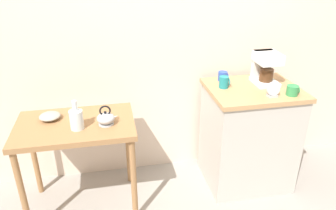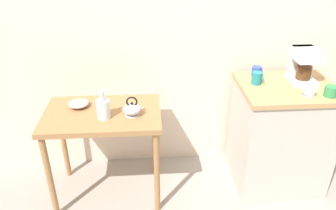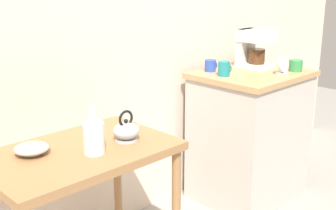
{
  "view_description": "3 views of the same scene",
  "coord_description": "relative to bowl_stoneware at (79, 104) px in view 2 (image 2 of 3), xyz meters",
  "views": [
    {
      "loc": [
        -0.48,
        -2.19,
        1.88
      ],
      "look_at": [
        -0.05,
        -0.04,
        0.83
      ],
      "focal_mm": 34.64,
      "sensor_mm": 36.0,
      "label": 1
    },
    {
      "loc": [
        -0.41,
        -2.17,
        1.94
      ],
      "look_at": [
        -0.26,
        -0.08,
        0.81
      ],
      "focal_mm": 35.38,
      "sensor_mm": 36.0,
      "label": 2
    },
    {
      "loc": [
        -1.73,
        -1.64,
        1.5
      ],
      "look_at": [
        -0.22,
        -0.08,
        0.86
      ],
      "focal_mm": 47.0,
      "sensor_mm": 36.0,
      "label": 3
    }
  ],
  "objects": [
    {
      "name": "ground_plane",
      "position": [
        0.92,
        -0.04,
        -0.78
      ],
      "size": [
        8.0,
        8.0,
        0.0
      ],
      "primitive_type": "plane",
      "color": "gray"
    },
    {
      "name": "back_wall",
      "position": [
        1.02,
        0.38,
        0.62
      ],
      "size": [
        4.4,
        0.1,
        2.8
      ],
      "primitive_type": "cube",
      "color": "beige",
      "rests_on": "ground_plane"
    },
    {
      "name": "wooden_table",
      "position": [
        0.18,
        -0.09,
        -0.13
      ],
      "size": [
        0.85,
        0.55,
        0.75
      ],
      "color": "#9E7044",
      "rests_on": "ground_plane"
    },
    {
      "name": "kitchen_counter",
      "position": [
        1.58,
        -0.03,
        -0.34
      ],
      "size": [
        0.72,
        0.59,
        0.89
      ],
      "color": "#BCB7AD",
      "rests_on": "ground_plane"
    },
    {
      "name": "bowl_stoneware",
      "position": [
        0.0,
        0.0,
        0.0
      ],
      "size": [
        0.15,
        0.15,
        0.05
      ],
      "color": "#9E998C",
      "rests_on": "wooden_table"
    },
    {
      "name": "teakettle",
      "position": [
        0.4,
        -0.15,
        0.02
      ],
      "size": [
        0.15,
        0.13,
        0.15
      ],
      "color": "#B2B5BA",
      "rests_on": "wooden_table"
    },
    {
      "name": "glass_carafe_vase",
      "position": [
        0.2,
        -0.18,
        0.05
      ],
      "size": [
        0.09,
        0.09,
        0.21
      ],
      "color": "silver",
      "rests_on": "wooden_table"
    },
    {
      "name": "coffee_maker",
      "position": [
        1.7,
        0.06,
        0.25
      ],
      "size": [
        0.18,
        0.22,
        0.26
      ],
      "color": "white",
      "rests_on": "kitchen_counter"
    },
    {
      "name": "mug_tall_green",
      "position": [
        1.8,
        -0.22,
        0.15
      ],
      "size": [
        0.09,
        0.09,
        0.08
      ],
      "color": "#338C4C",
      "rests_on": "kitchen_counter"
    },
    {
      "name": "mug_dark_teal",
      "position": [
        1.34,
        0.02,
        0.16
      ],
      "size": [
        0.08,
        0.07,
        0.09
      ],
      "color": "teal",
      "rests_on": "kitchen_counter"
    },
    {
      "name": "mug_blue",
      "position": [
        1.39,
        0.17,
        0.15
      ],
      "size": [
        0.08,
        0.07,
        0.08
      ],
      "color": "#2D4CAD",
      "rests_on": "kitchen_counter"
    },
    {
      "name": "table_clock",
      "position": [
        1.63,
        -0.22,
        0.16
      ],
      "size": [
        0.1,
        0.05,
        0.12
      ],
      "color": "#B2B5BA",
      "rests_on": "kitchen_counter"
    }
  ]
}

